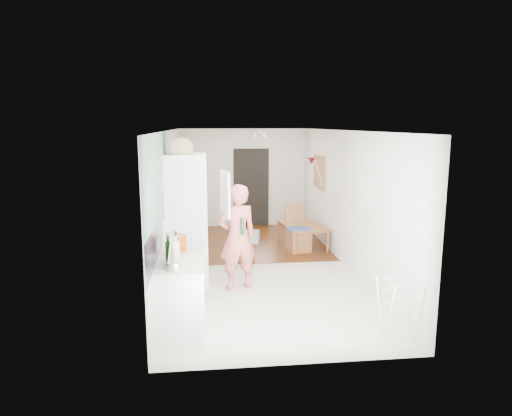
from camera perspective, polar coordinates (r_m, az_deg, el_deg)
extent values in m
cube|color=beige|center=(8.52, 0.41, -7.40)|extent=(3.20, 7.00, 0.01)
cube|color=#542308|center=(10.28, -0.80, -4.22)|extent=(3.20, 3.30, 0.01)
cube|color=slate|center=(6.13, -12.26, 3.07)|extent=(0.02, 3.00, 1.30)
cube|color=black|center=(5.73, -12.49, -4.59)|extent=(0.02, 1.90, 0.50)
cube|color=black|center=(11.70, -0.60, 2.54)|extent=(0.90, 0.04, 2.00)
cube|color=white|center=(5.93, -9.42, -11.29)|extent=(0.60, 0.90, 0.86)
cube|color=#F1E1CE|center=(5.78, -9.56, -7.05)|extent=(0.62, 0.92, 0.06)
cube|color=white|center=(6.63, -9.09, -8.81)|extent=(0.60, 0.60, 0.88)
cube|color=silver|center=(6.49, -9.20, -4.98)|extent=(0.60, 0.60, 0.04)
cube|color=white|center=(7.44, -8.63, -1.59)|extent=(0.66, 0.66, 2.15)
cube|color=white|center=(7.06, -3.88, 1.78)|extent=(0.14, 0.56, 0.70)
cube|color=white|center=(7.35, -6.32, 2.08)|extent=(0.02, 0.52, 0.66)
cube|color=tan|center=(10.32, 7.94, 4.46)|extent=(0.03, 0.90, 0.70)
cube|color=brown|center=(10.32, 7.86, 4.46)|extent=(0.00, 0.94, 0.74)
cone|color=maroon|center=(10.92, 6.93, 5.86)|extent=(0.18, 0.18, 0.16)
imported|color=#D4685F|center=(7.19, -2.34, -2.49)|extent=(0.83, 0.66, 2.00)
imported|color=brown|center=(9.93, 5.90, -3.61)|extent=(0.84, 1.27, 0.41)
cube|color=gray|center=(8.74, -1.00, -3.59)|extent=(0.49, 0.49, 0.19)
cylinder|color=red|center=(6.47, -9.92, -4.09)|extent=(0.31, 0.31, 0.17)
cylinder|color=silver|center=(5.50, -10.23, -7.14)|extent=(0.23, 0.23, 0.09)
cylinder|color=#19411C|center=(7.07, -1.71, -2.29)|extent=(0.06, 0.06, 0.27)
cylinder|color=#19411C|center=(5.73, -10.92, -5.47)|extent=(0.08, 0.08, 0.28)
cylinder|color=#19411C|center=(5.90, -9.86, -4.95)|extent=(0.07, 0.07, 0.28)
cylinder|color=beige|center=(5.86, -10.03, -5.26)|extent=(0.13, 0.13, 0.24)
cylinder|color=tan|center=(6.13, -10.79, -4.65)|extent=(0.07, 0.07, 0.23)
cylinder|color=tan|center=(6.25, -9.89, -4.28)|extent=(0.08, 0.08, 0.24)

